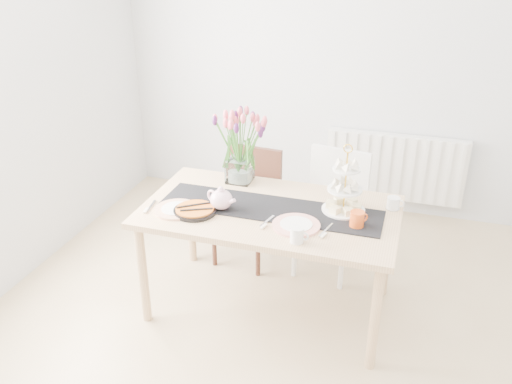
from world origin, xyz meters
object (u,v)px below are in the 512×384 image
(teapot, at_px, (221,199))
(mug_white, at_px, (297,235))
(mug_orange, at_px, (357,219))
(plate_right, at_px, (296,225))
(tulip_vase, at_px, (239,136))
(cake_stand, at_px, (344,195))
(tart_tin, at_px, (195,210))
(plate_left, at_px, (176,209))
(chair_white, at_px, (333,203))
(chair_brown, at_px, (249,196))
(cream_jug, at_px, (393,203))
(radiator, at_px, (394,167))
(dining_table, at_px, (270,219))

(teapot, relative_size, mug_white, 2.47)
(mug_orange, distance_m, plate_right, 0.36)
(tulip_vase, height_order, cake_stand, tulip_vase)
(tulip_vase, xyz_separation_m, tart_tin, (-0.11, -0.53, -0.32))
(plate_left, xyz_separation_m, plate_right, (0.76, 0.03, 0.00))
(cake_stand, height_order, mug_white, cake_stand)
(mug_white, distance_m, plate_right, 0.18)
(cake_stand, bearing_deg, tulip_vase, 162.75)
(chair_white, distance_m, tart_tin, 1.13)
(plate_left, relative_size, plate_right, 0.98)
(chair_white, bearing_deg, mug_orange, -61.14)
(plate_right, bearing_deg, mug_white, -75.30)
(chair_white, height_order, mug_orange, chair_white)
(chair_brown, distance_m, chair_white, 0.63)
(mug_white, bearing_deg, chair_brown, 126.54)
(teapot, xyz_separation_m, cream_jug, (1.02, 0.33, -0.03))
(radiator, distance_m, mug_orange, 1.76)
(dining_table, distance_m, tart_tin, 0.48)
(cream_jug, distance_m, tart_tin, 1.24)
(teapot, relative_size, plate_left, 0.81)
(dining_table, xyz_separation_m, tulip_vase, (-0.32, 0.34, 0.41))
(radiator, relative_size, plate_right, 4.18)
(mug_orange, height_order, plate_right, mug_orange)
(chair_white, relative_size, mug_white, 9.94)
(teapot, height_order, mug_orange, teapot)
(cream_jug, bearing_deg, plate_left, -161.32)
(tulip_vase, distance_m, mug_white, 0.94)
(cream_jug, height_order, plate_left, cream_jug)
(tulip_vase, xyz_separation_m, mug_white, (0.57, -0.68, -0.29))
(radiator, bearing_deg, teapot, -118.75)
(dining_table, xyz_separation_m, chair_brown, (-0.34, 0.61, -0.17))
(cream_jug, height_order, mug_orange, mug_orange)
(dining_table, relative_size, mug_orange, 15.83)
(cake_stand, bearing_deg, chair_brown, 147.25)
(chair_white, bearing_deg, plate_right, -87.08)
(chair_white, distance_m, teapot, 0.99)
(cream_jug, xyz_separation_m, tart_tin, (-1.17, -0.42, -0.02))
(chair_white, xyz_separation_m, mug_orange, (0.25, -0.71, 0.27))
(chair_brown, relative_size, plate_left, 3.09)
(chair_white, xyz_separation_m, cake_stand, (0.15, -0.53, 0.33))
(dining_table, bearing_deg, teapot, -160.76)
(radiator, bearing_deg, mug_orange, -94.01)
(teapot, bearing_deg, plate_left, -137.06)
(radiator, height_order, chair_white, chair_white)
(radiator, height_order, plate_left, plate_left)
(chair_brown, distance_m, mug_white, 1.15)
(radiator, bearing_deg, dining_table, -112.14)
(chair_brown, relative_size, mug_white, 9.45)
(dining_table, distance_m, cream_jug, 0.78)
(radiator, relative_size, cake_stand, 3.05)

